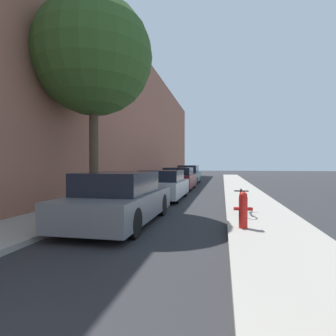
% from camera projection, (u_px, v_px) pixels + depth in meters
% --- Properties ---
extents(ground_plane, '(120.00, 120.00, 0.00)m').
position_uv_depth(ground_plane, '(191.00, 192.00, 15.64)').
color(ground_plane, '#28282B').
extents(sidewalk_left, '(2.00, 52.00, 0.12)m').
position_uv_depth(sidewalk_left, '(142.00, 190.00, 16.21)').
color(sidewalk_left, '#9E998E').
rests_on(sidewalk_left, ground).
extents(sidewalk_right, '(2.00, 52.00, 0.12)m').
position_uv_depth(sidewalk_right, '(243.00, 192.00, 15.07)').
color(sidewalk_right, '#9E998E').
rests_on(sidewalk_right, ground).
extents(building_facade_left, '(0.70, 52.00, 9.71)m').
position_uv_depth(building_facade_left, '(120.00, 110.00, 16.42)').
color(building_facade_left, '#9E604C').
rests_on(building_facade_left, ground).
extents(parked_car_grey, '(1.82, 4.42, 1.37)m').
position_uv_depth(parked_car_grey, '(120.00, 199.00, 7.28)').
color(parked_car_grey, black).
rests_on(parked_car_grey, ground).
extents(parked_car_silver, '(1.89, 4.04, 1.32)m').
position_uv_depth(parked_car_silver, '(163.00, 185.00, 12.47)').
color(parked_car_silver, black).
rests_on(parked_car_silver, ground).
extents(parked_car_maroon, '(1.86, 4.18, 1.39)m').
position_uv_depth(parked_car_maroon, '(179.00, 179.00, 17.48)').
color(parked_car_maroon, black).
rests_on(parked_car_maroon, ground).
extents(parked_car_teal, '(1.70, 4.60, 1.53)m').
position_uv_depth(parked_car_teal, '(189.00, 175.00, 22.92)').
color(parked_car_teal, black).
rests_on(parked_car_teal, ground).
extents(street_tree_near, '(3.98, 3.98, 7.11)m').
position_uv_depth(street_tree_near, '(94.00, 57.00, 9.26)').
color(street_tree_near, '#4C3A2B').
rests_on(street_tree_near, sidewalk_left).
extents(fire_hydrant, '(0.42, 0.20, 0.83)m').
position_uv_depth(fire_hydrant, '(243.00, 209.00, 6.25)').
color(fire_hydrant, red).
rests_on(fire_hydrant, sidewalk_right).
extents(bicycle, '(0.44, 1.69, 0.69)m').
position_uv_depth(bicycle, '(243.00, 201.00, 8.20)').
color(bicycle, black).
rests_on(bicycle, sidewalk_right).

